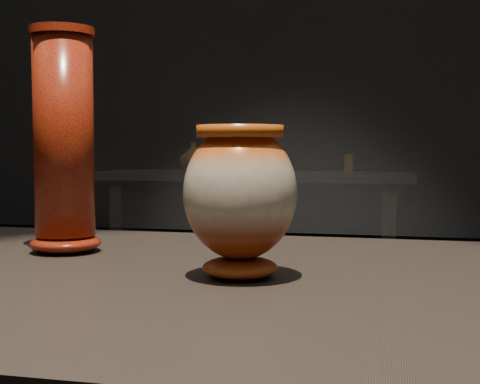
{
  "coord_description": "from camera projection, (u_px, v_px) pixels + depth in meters",
  "views": [
    {
      "loc": [
        0.24,
        -0.83,
        1.07
      ],
      "look_at": [
        0.04,
        -0.01,
        1.01
      ],
      "focal_mm": 50.0,
      "sensor_mm": 36.0,
      "label": 1
    }
  ],
  "objects": [
    {
      "name": "back_vase_left",
      "position": [
        194.0,
        157.0,
        4.38
      ],
      "size": [
        0.22,
        0.22,
        0.19
      ],
      "primitive_type": "imported",
      "rotation": [
        0.0,
        0.0,
        1.8
      ],
      "color": "#935F15",
      "rests_on": "back_shelf"
    },
    {
      "name": "back_vase_mid",
      "position": [
        275.0,
        157.0,
        4.28
      ],
      "size": [
        0.25,
        0.25,
        0.19
      ],
      "primitive_type": "imported",
      "rotation": [
        0.0,
        0.0,
        1.08
      ],
      "color": "maroon",
      "rests_on": "back_shelf"
    },
    {
      "name": "back_vase_right",
      "position": [
        349.0,
        163.0,
        4.18
      ],
      "size": [
        0.06,
        0.06,
        0.11
      ],
      "primitive_type": "cylinder",
      "color": "#935F15",
      "rests_on": "back_shelf"
    },
    {
      "name": "tall_vase",
      "position": [
        64.0,
        145.0,
        1.05
      ],
      "size": [
        0.12,
        0.12,
        0.35
      ],
      "rotation": [
        0.0,
        0.0,
        -0.08
      ],
      "color": "#AC370B",
      "rests_on": "display_plinth"
    },
    {
      "name": "back_shelf",
      "position": [
        254.0,
        213.0,
        4.29
      ],
      "size": [
        2.0,
        0.6,
        0.9
      ],
      "color": "black",
      "rests_on": "ground"
    },
    {
      "name": "main_vase",
      "position": [
        240.0,
        195.0,
        0.85
      ],
      "size": [
        0.18,
        0.18,
        0.19
      ],
      "rotation": [
        0.0,
        0.0,
        -0.3
      ],
      "color": "maroon",
      "rests_on": "display_plinth"
    }
  ]
}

